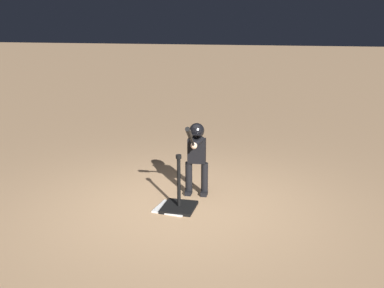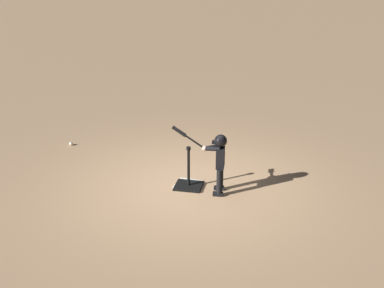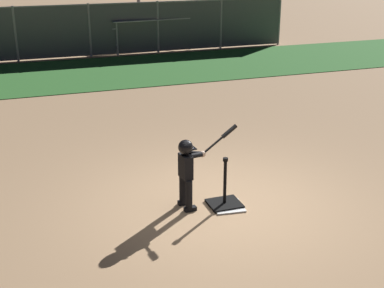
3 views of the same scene
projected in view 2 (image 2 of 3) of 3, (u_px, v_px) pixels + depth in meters
The scene contains 5 objects.
ground_plane at pixel (189, 187), 9.49m from camera, with size 90.00×90.00×0.00m, color tan.
home_plate at pixel (188, 184), 9.58m from camera, with size 0.44×0.44×0.02m, color white.
batting_tee at pixel (189, 182), 9.47m from camera, with size 0.48×0.43×0.76m.
batter_child at pixel (218, 156), 9.05m from camera, with size 0.94×0.34×1.20m.
baseball at pixel (71, 144), 11.38m from camera, with size 0.07×0.07×0.07m, color white.
Camera 2 is at (-1.81, 8.37, 4.16)m, focal length 50.00 mm.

